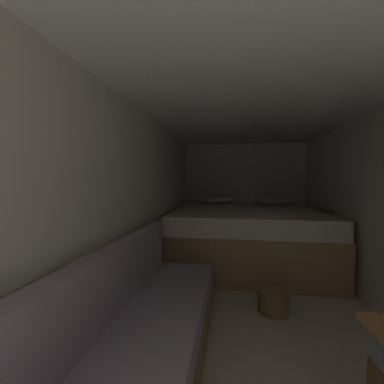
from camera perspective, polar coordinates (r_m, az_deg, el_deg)
The scene contains 7 objects.
ground_plane at distance 2.62m, azimuth 14.62°, elevation -26.43°, with size 7.12×7.12×0.00m, color beige.
wall_back at distance 4.87m, azimuth 11.78°, elevation -0.68°, with size 2.35×0.05×1.95m, color silver.
wall_left at distance 2.46m, azimuth -12.85°, elevation -4.19°, with size 0.05×5.12×1.95m, color silver.
ceiling_slab at distance 2.39m, azimuth 15.27°, elevation 19.87°, with size 2.35×5.12×0.05m, color white.
bed at distance 3.92m, azimuth 12.45°, elevation -9.80°, with size 2.13×1.96×0.99m.
sofa_left at distance 1.81m, azimuth -13.25°, elevation -31.66°, with size 0.69×2.52×0.82m.
wicker_basket at distance 2.72m, azimuth 18.23°, elevation -22.58°, with size 0.28×0.28×0.23m.
Camera 1 is at (-0.24, -0.19, 1.28)m, focal length 23.26 mm.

